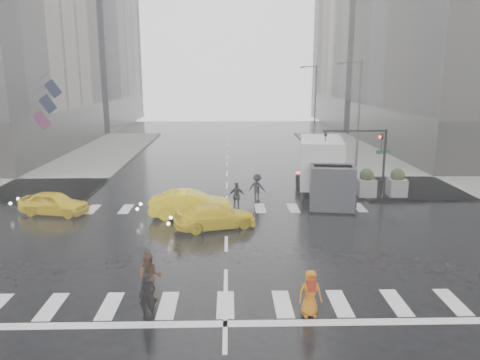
{
  "coord_description": "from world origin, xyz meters",
  "views": [
    {
      "loc": [
        0.14,
        -20.92,
        7.81
      ],
      "look_at": [
        0.7,
        2.0,
        2.64
      ],
      "focal_mm": 35.0,
      "sensor_mm": 36.0,
      "label": 1
    }
  ],
  "objects_px": {
    "pedestrian_brown": "(150,278)",
    "taxi_front": "(54,203)",
    "taxi_mid": "(191,204)",
    "pedestrian_orange": "(310,293)",
    "traffic_signal_pole": "(369,149)",
    "box_truck": "(324,168)"
  },
  "relations": [
    {
      "from": "pedestrian_brown",
      "to": "box_truck",
      "type": "relative_size",
      "value": 0.25
    },
    {
      "from": "pedestrian_brown",
      "to": "box_truck",
      "type": "bearing_deg",
      "value": 44.44
    },
    {
      "from": "traffic_signal_pole",
      "to": "taxi_mid",
      "type": "xyz_separation_m",
      "value": [
        -11.0,
        -3.69,
        -2.46
      ]
    },
    {
      "from": "pedestrian_brown",
      "to": "taxi_front",
      "type": "height_order",
      "value": "pedestrian_brown"
    },
    {
      "from": "pedestrian_orange",
      "to": "taxi_front",
      "type": "bearing_deg",
      "value": 130.42
    },
    {
      "from": "pedestrian_orange",
      "to": "taxi_mid",
      "type": "height_order",
      "value": "pedestrian_orange"
    },
    {
      "from": "pedestrian_orange",
      "to": "taxi_mid",
      "type": "xyz_separation_m",
      "value": [
        -4.79,
        11.12,
        -0.05
      ]
    },
    {
      "from": "pedestrian_orange",
      "to": "taxi_front",
      "type": "height_order",
      "value": "pedestrian_orange"
    },
    {
      "from": "traffic_signal_pole",
      "to": "taxi_front",
      "type": "xyz_separation_m",
      "value": [
        -18.85,
        -2.97,
        -2.55
      ]
    },
    {
      "from": "traffic_signal_pole",
      "to": "taxi_mid",
      "type": "relative_size",
      "value": 0.99
    },
    {
      "from": "pedestrian_brown",
      "to": "taxi_mid",
      "type": "relative_size",
      "value": 0.39
    },
    {
      "from": "pedestrian_brown",
      "to": "taxi_front",
      "type": "distance_m",
      "value": 12.9
    },
    {
      "from": "pedestrian_orange",
      "to": "taxi_mid",
      "type": "relative_size",
      "value": 0.35
    },
    {
      "from": "pedestrian_orange",
      "to": "pedestrian_brown",
      "type": "bearing_deg",
      "value": 161.64
    },
    {
      "from": "pedestrian_orange",
      "to": "traffic_signal_pole",
      "type": "bearing_deg",
      "value": 60.79
    },
    {
      "from": "box_truck",
      "to": "taxi_front",
      "type": "bearing_deg",
      "value": -160.52
    },
    {
      "from": "traffic_signal_pole",
      "to": "box_truck",
      "type": "height_order",
      "value": "traffic_signal_pole"
    },
    {
      "from": "taxi_front",
      "to": "box_truck",
      "type": "height_order",
      "value": "box_truck"
    },
    {
      "from": "taxi_front",
      "to": "traffic_signal_pole",
      "type": "bearing_deg",
      "value": -68.5
    },
    {
      "from": "pedestrian_brown",
      "to": "taxi_mid",
      "type": "xyz_separation_m",
      "value": [
        0.64,
        9.98,
        -0.13
      ]
    },
    {
      "from": "traffic_signal_pole",
      "to": "pedestrian_orange",
      "type": "xyz_separation_m",
      "value": [
        -6.21,
        -14.81,
        -2.41
      ]
    },
    {
      "from": "pedestrian_brown",
      "to": "pedestrian_orange",
      "type": "distance_m",
      "value": 5.55
    }
  ]
}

